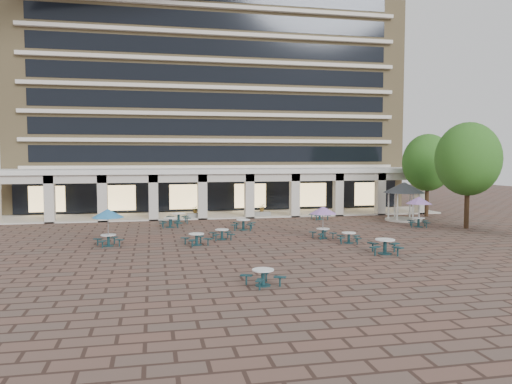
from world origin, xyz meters
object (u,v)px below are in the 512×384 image
(picnic_table_3, at_px, (385,245))
(planter_right, at_px, (262,212))
(gazebo, at_px, (404,192))
(planter_left, at_px, (195,214))
(picnic_table_1, at_px, (263,276))

(picnic_table_3, bearing_deg, planter_right, 118.27)
(gazebo, bearing_deg, picnic_table_3, -121.84)
(planter_left, bearing_deg, gazebo, -15.82)
(gazebo, bearing_deg, planter_right, 156.54)
(gazebo, relative_size, planter_right, 2.36)
(picnic_table_3, xyz_separation_m, planter_left, (-9.13, 18.48, -0.05))
(picnic_table_3, height_order, gazebo, gazebo)
(planter_left, xyz_separation_m, planter_right, (6.09, 0.00, 0.03))
(picnic_table_1, distance_m, gazebo, 25.31)
(picnic_table_3, xyz_separation_m, gazebo, (8.39, 13.51, 1.98))
(picnic_table_1, xyz_separation_m, planter_left, (-0.85, 23.90, 0.03))
(picnic_table_3, bearing_deg, planter_left, 135.21)
(planter_right, bearing_deg, picnic_table_1, -102.36)
(picnic_table_1, distance_m, planter_left, 23.92)
(picnic_table_1, height_order, planter_right, planter_right)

